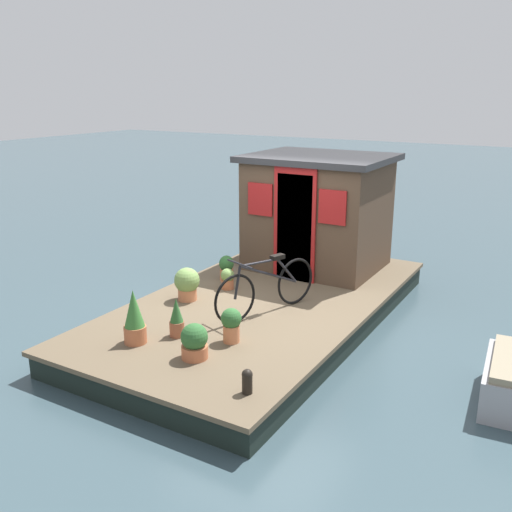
{
  "coord_description": "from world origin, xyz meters",
  "views": [
    {
      "loc": [
        -6.79,
        -3.89,
        3.32
      ],
      "look_at": [
        -0.2,
        0.0,
        1.06
      ],
      "focal_mm": 40.01,
      "sensor_mm": 36.0,
      "label": 1
    }
  ],
  "objects_px": {
    "potted_plant_sage": "(231,324)",
    "potted_plant_geranium": "(228,278)",
    "potted_plant_lavender": "(226,268)",
    "potted_plant_thyme": "(187,283)",
    "potted_plant_ivy": "(194,342)",
    "bicycle": "(267,287)",
    "houseboat_cabin": "(318,211)",
    "mooring_bollard": "(247,380)",
    "potted_plant_rosemary": "(134,318)",
    "potted_plant_basil": "(177,318)"
  },
  "relations": [
    {
      "from": "bicycle",
      "to": "potted_plant_ivy",
      "type": "relative_size",
      "value": 4.02
    },
    {
      "from": "potted_plant_sage",
      "to": "potted_plant_lavender",
      "type": "bearing_deg",
      "value": 34.82
    },
    {
      "from": "potted_plant_lavender",
      "to": "potted_plant_ivy",
      "type": "bearing_deg",
      "value": -154.19
    },
    {
      "from": "potted_plant_ivy",
      "to": "potted_plant_lavender",
      "type": "bearing_deg",
      "value": 25.81
    },
    {
      "from": "potted_plant_geranium",
      "to": "houseboat_cabin",
      "type": "bearing_deg",
      "value": -21.1
    },
    {
      "from": "bicycle",
      "to": "potted_plant_thyme",
      "type": "xyz_separation_m",
      "value": [
        -0.15,
        1.24,
        -0.12
      ]
    },
    {
      "from": "houseboat_cabin",
      "to": "potted_plant_thyme",
      "type": "bearing_deg",
      "value": 159.46
    },
    {
      "from": "potted_plant_rosemary",
      "to": "mooring_bollard",
      "type": "xyz_separation_m",
      "value": [
        -0.33,
        -1.78,
        -0.18
      ]
    },
    {
      "from": "potted_plant_lavender",
      "to": "potted_plant_ivy",
      "type": "distance_m",
      "value": 2.75
    },
    {
      "from": "potted_plant_geranium",
      "to": "potted_plant_ivy",
      "type": "xyz_separation_m",
      "value": [
        -2.15,
        -0.96,
        0.04
      ]
    },
    {
      "from": "potted_plant_geranium",
      "to": "potted_plant_sage",
      "type": "bearing_deg",
      "value": -145.33
    },
    {
      "from": "mooring_bollard",
      "to": "potted_plant_rosemary",
      "type": "bearing_deg",
      "value": 79.48
    },
    {
      "from": "bicycle",
      "to": "potted_plant_geranium",
      "type": "height_order",
      "value": "bicycle"
    },
    {
      "from": "potted_plant_sage",
      "to": "potted_plant_geranium",
      "type": "bearing_deg",
      "value": 34.67
    },
    {
      "from": "potted_plant_rosemary",
      "to": "mooring_bollard",
      "type": "bearing_deg",
      "value": -100.52
    },
    {
      "from": "potted_plant_geranium",
      "to": "potted_plant_rosemary",
      "type": "distance_m",
      "value": 2.19
    },
    {
      "from": "mooring_bollard",
      "to": "bicycle",
      "type": "bearing_deg",
      "value": 24.37
    },
    {
      "from": "bicycle",
      "to": "mooring_bollard",
      "type": "distance_m",
      "value": 2.17
    },
    {
      "from": "bicycle",
      "to": "potted_plant_lavender",
      "type": "height_order",
      "value": "bicycle"
    },
    {
      "from": "bicycle",
      "to": "potted_plant_ivy",
      "type": "bearing_deg",
      "value": 178.81
    },
    {
      "from": "potted_plant_thyme",
      "to": "mooring_bollard",
      "type": "height_order",
      "value": "potted_plant_thyme"
    },
    {
      "from": "potted_plant_rosemary",
      "to": "potted_plant_ivy",
      "type": "height_order",
      "value": "potted_plant_rosemary"
    },
    {
      "from": "potted_plant_lavender",
      "to": "potted_plant_rosemary",
      "type": "bearing_deg",
      "value": -172.34
    },
    {
      "from": "potted_plant_geranium",
      "to": "potted_plant_basil",
      "type": "height_order",
      "value": "potted_plant_basil"
    },
    {
      "from": "potted_plant_geranium",
      "to": "potted_plant_lavender",
      "type": "height_order",
      "value": "potted_plant_lavender"
    },
    {
      "from": "bicycle",
      "to": "potted_plant_thyme",
      "type": "bearing_deg",
      "value": 96.77
    },
    {
      "from": "potted_plant_ivy",
      "to": "potted_plant_geranium",
      "type": "bearing_deg",
      "value": 24.13
    },
    {
      "from": "houseboat_cabin",
      "to": "mooring_bollard",
      "type": "relative_size",
      "value": 8.68
    },
    {
      "from": "bicycle",
      "to": "potted_plant_sage",
      "type": "xyz_separation_m",
      "value": [
        -1.02,
        -0.09,
        -0.14
      ]
    },
    {
      "from": "potted_plant_geranium",
      "to": "potted_plant_basil",
      "type": "relative_size",
      "value": 0.66
    },
    {
      "from": "houseboat_cabin",
      "to": "potted_plant_rosemary",
      "type": "xyz_separation_m",
      "value": [
        -3.94,
        0.58,
        -0.64
      ]
    },
    {
      "from": "potted_plant_ivy",
      "to": "mooring_bollard",
      "type": "bearing_deg",
      "value": -111.52
    },
    {
      "from": "houseboat_cabin",
      "to": "potted_plant_sage",
      "type": "bearing_deg",
      "value": -173.0
    },
    {
      "from": "houseboat_cabin",
      "to": "potted_plant_basil",
      "type": "height_order",
      "value": "houseboat_cabin"
    },
    {
      "from": "houseboat_cabin",
      "to": "potted_plant_basil",
      "type": "xyz_separation_m",
      "value": [
        -3.53,
        0.26,
        -0.73
      ]
    },
    {
      "from": "houseboat_cabin",
      "to": "potted_plant_ivy",
      "type": "bearing_deg",
      "value": -175.84
    },
    {
      "from": "potted_plant_ivy",
      "to": "potted_plant_sage",
      "type": "bearing_deg",
      "value": -12.15
    },
    {
      "from": "potted_plant_geranium",
      "to": "potted_plant_sage",
      "type": "relative_size",
      "value": 0.76
    },
    {
      "from": "houseboat_cabin",
      "to": "potted_plant_rosemary",
      "type": "distance_m",
      "value": 4.03
    },
    {
      "from": "potted_plant_geranium",
      "to": "mooring_bollard",
      "type": "relative_size",
      "value": 1.24
    },
    {
      "from": "houseboat_cabin",
      "to": "potted_plant_sage",
      "type": "height_order",
      "value": "houseboat_cabin"
    },
    {
      "from": "potted_plant_basil",
      "to": "bicycle",
      "type": "bearing_deg",
      "value": -25.29
    },
    {
      "from": "potted_plant_thyme",
      "to": "potted_plant_ivy",
      "type": "bearing_deg",
      "value": -140.35
    },
    {
      "from": "houseboat_cabin",
      "to": "potted_plant_geranium",
      "type": "relative_size",
      "value": 7.01
    },
    {
      "from": "bicycle",
      "to": "potted_plant_basil",
      "type": "bearing_deg",
      "value": 154.71
    },
    {
      "from": "houseboat_cabin",
      "to": "potted_plant_lavender",
      "type": "relative_size",
      "value": 5.56
    },
    {
      "from": "potted_plant_geranium",
      "to": "potted_plant_rosemary",
      "type": "height_order",
      "value": "potted_plant_rosemary"
    },
    {
      "from": "potted_plant_geranium",
      "to": "potted_plant_lavender",
      "type": "distance_m",
      "value": 0.41
    },
    {
      "from": "potted_plant_sage",
      "to": "mooring_bollard",
      "type": "bearing_deg",
      "value": -139.68
    },
    {
      "from": "potted_plant_sage",
      "to": "potted_plant_thyme",
      "type": "bearing_deg",
      "value": 56.6
    }
  ]
}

